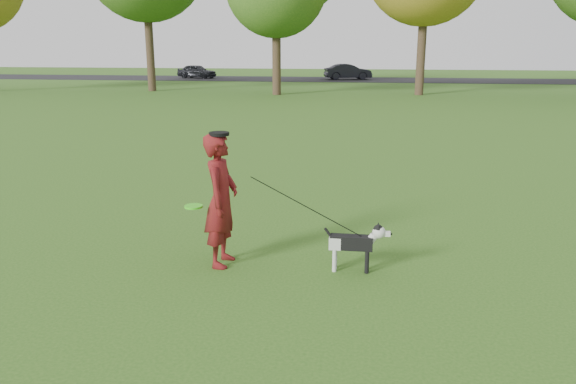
% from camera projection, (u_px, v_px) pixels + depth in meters
% --- Properties ---
extents(ground, '(120.00, 120.00, 0.00)m').
position_uv_depth(ground, '(261.00, 275.00, 6.99)').
color(ground, '#285116').
rests_on(ground, ground).
extents(road, '(120.00, 7.00, 0.02)m').
position_uv_depth(road, '(355.00, 80.00, 45.26)').
color(road, black).
rests_on(road, ground).
extents(man, '(0.43, 0.64, 1.73)m').
position_uv_depth(man, '(221.00, 200.00, 7.14)').
color(man, '#5B0D17').
rests_on(man, ground).
extents(dog, '(0.85, 0.17, 0.65)m').
position_uv_depth(dog, '(356.00, 242.00, 7.03)').
color(dog, black).
rests_on(dog, ground).
extents(car_left, '(3.54, 2.15, 1.13)m').
position_uv_depth(car_left, '(197.00, 71.00, 46.94)').
color(car_left, black).
rests_on(car_left, road).
extents(car_mid, '(3.95, 2.33, 1.23)m').
position_uv_depth(car_mid, '(348.00, 72.00, 45.18)').
color(car_mid, black).
rests_on(car_mid, road).
extents(man_held_items, '(2.29, 0.39, 1.30)m').
position_uv_depth(man_held_items, '(303.00, 205.00, 6.97)').
color(man_held_items, '#3FDF1C').
rests_on(man_held_items, ground).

